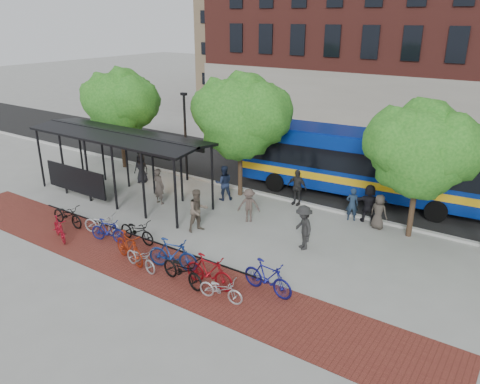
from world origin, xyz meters
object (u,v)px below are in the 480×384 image
Objects in this scene: bus_shelter at (117,142)px; pedestrian_5 at (369,203)px; bike_0 at (67,215)px; pedestrian_7 at (352,204)px; lamp_post_left at (185,134)px; bike_9 at (209,271)px; bike_4 at (137,231)px; bike_8 at (183,270)px; bike_7 at (173,254)px; pedestrian_9 at (303,228)px; bike_6 at (141,258)px; pedestrian_4 at (297,187)px; bus at (360,160)px; bike_5 at (129,247)px; pedestrian_3 at (249,205)px; tree_b at (242,113)px; pedestrian_1 at (159,186)px; bike_1 at (59,229)px; bike_3 at (108,231)px; tree_c at (423,147)px; bike_11 at (268,277)px; bike_2 at (102,224)px; pedestrian_8 at (198,210)px; bike_10 at (221,289)px; pedestrian_6 at (379,212)px; tree_a at (120,101)px; pedestrian_2 at (224,183)px; pedestrian_0 at (141,168)px.

pedestrian_5 is at bearing 19.51° from bus_shelter.
pedestrian_7 reaches higher than bike_0.
lamp_post_left is 2.50× the size of bike_9.
bike_8 is (3.83, -1.47, 0.04)m from bike_4.
bike_7 is 1.08× the size of pedestrian_9.
pedestrian_4 is at bearing -2.69° from bike_6.
bus is at bearing 34.17° from bus_shelter.
pedestrian_3 is (1.78, 5.86, 0.19)m from bike_5.
bike_9 is 1.07× the size of pedestrian_9.
tree_b reaches higher than pedestrian_7.
tree_b is 5.67m from pedestrian_1.
bike_3 is at bearing -39.58° from bike_1.
bike_11 is (-2.92, -7.46, -3.44)m from tree_c.
pedestrian_7 reaches higher than bike_11.
bus_shelter is at bearing 23.87° from bike_2.
bike_8 is at bearing 144.12° from pedestrian_1.
tree_c is 3.09× the size of pedestrian_9.
pedestrian_8 is at bearing -151.85° from pedestrian_3.
pedestrian_8 is (-4.12, 3.90, 0.55)m from bike_10.
pedestrian_5 is at bearing -27.81° from pedestrian_6.
bike_7 is (1.79, 0.54, 0.00)m from bike_5.
tree_b is 10.02m from bike_9.
bike_7 is 5.33m from pedestrian_3.
bus_shelter is at bearing 57.21° from bike_10.
pedestrian_9 reaches higher than pedestrian_5.
lamp_post_left is (-4.10, 0.25, -1.71)m from tree_b.
tree_a is 1.21× the size of lamp_post_left.
lamp_post_left is 2.92× the size of bike_6.
bike_11 is at bearing -88.18° from bike_0.
pedestrian_0 is at bearing -38.10° from pedestrian_2.
pedestrian_2 reaches higher than bike_11.
bike_4 is at bearing -110.15° from pedestrian_9.
bus_shelter is 6.03× the size of bike_6.
bike_3 is 0.92× the size of pedestrian_2.
tree_b is 0.49× the size of bus.
tree_b is 3.54× the size of pedestrian_5.
pedestrian_5 is at bearing 2.45° from pedestrian_4.
pedestrian_4 is (4.67, 8.33, 0.41)m from bike_3.
bike_7 is 1.01× the size of bike_9.
bike_10 is 0.81× the size of bike_11.
bus_shelter is 1.64× the size of tree_b.
pedestrian_4 is at bearing 175.66° from tree_c.
bike_6 is 1.06× the size of bike_10.
pedestrian_0 is at bearing -15.15° from pedestrian_7.
bike_7 reaches higher than bike_4.
bike_0 is 0.95× the size of bike_5.
lamp_post_left is 2.81× the size of pedestrian_5.
pedestrian_7 is at bearing 0.56° from tree_a.
pedestrian_9 is at bearing -31.64° from bike_5.
pedestrian_9 is (-0.51, 3.69, 0.34)m from bike_11.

